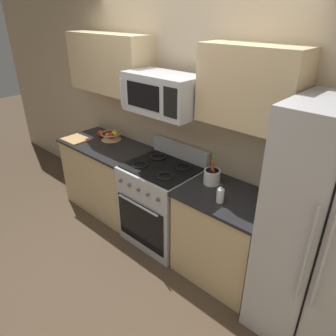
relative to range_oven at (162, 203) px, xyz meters
name	(u,v)px	position (x,y,z in m)	size (l,w,h in m)	color
ground_plane	(117,268)	(0.00, -0.68, -0.47)	(16.00, 16.00, 0.00)	#473828
wall_back	(187,123)	(0.00, 0.40, 0.83)	(8.00, 0.10, 2.60)	tan
counter_left	(108,176)	(-0.98, 0.00, -0.02)	(1.17, 0.66, 0.91)	tan
range_oven	(162,203)	(0.00, 0.00, 0.00)	(0.76, 0.70, 1.09)	#B2B5BA
counter_right	(224,236)	(0.82, 0.00, -0.02)	(0.86, 0.66, 0.91)	tan
refrigerator	(333,237)	(1.71, -0.02, 0.48)	(0.89, 0.77, 1.90)	#B2B5BA
microwave	(163,93)	(0.00, 0.03, 1.22)	(0.76, 0.44, 0.37)	#B2B5BA
upper_cabinets_left	(110,63)	(-0.98, 0.18, 1.37)	(1.16, 0.34, 0.64)	tan
upper_cabinets_right	(251,87)	(0.82, 0.18, 1.37)	(0.85, 0.34, 0.64)	tan
utensil_crock	(212,176)	(0.58, 0.09, 0.51)	(0.16, 0.16, 0.31)	white
fruit_basket	(111,136)	(-1.02, 0.14, 0.49)	(0.26, 0.26, 0.12)	tan
apple_loose	(100,133)	(-1.22, 0.12, 0.48)	(0.08, 0.08, 0.08)	red
cutting_board	(76,139)	(-1.35, -0.17, 0.45)	(0.31, 0.26, 0.02)	tan
bottle_vinegar	(220,194)	(0.82, -0.13, 0.52)	(0.07, 0.07, 0.18)	silver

